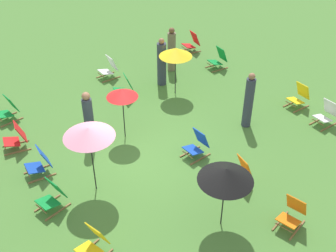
{
  "coord_description": "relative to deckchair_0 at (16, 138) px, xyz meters",
  "views": [
    {
      "loc": [
        8.03,
        -4.88,
        7.7
      ],
      "look_at": [
        0.0,
        1.2,
        0.5
      ],
      "focal_mm": 45.21,
      "sensor_mm": 36.0,
      "label": 1
    }
  ],
  "objects": [
    {
      "name": "deckchair_10",
      "position": [
        4.63,
        8.14,
        0.0
      ],
      "size": [
        0.5,
        0.78,
        0.83
      ],
      "rotation": [
        0.0,
        0.0,
        -0.03
      ],
      "color": "olive",
      "rests_on": "ground"
    },
    {
      "name": "person_0",
      "position": [
        -1.14,
        6.5,
        0.44
      ],
      "size": [
        0.41,
        0.41,
        1.71
      ],
      "rotation": [
        0.0,
        0.0,
        1.12
      ],
      "color": "#72664C",
      "rests_on": "ground"
    },
    {
      "name": "ground_plane",
      "position": [
        2.32,
        2.52,
        -0.37
      ],
      "size": [
        40.0,
        40.0,
        0.0
      ],
      "primitive_type": "plane",
      "color": "#477A33"
    },
    {
      "name": "deckchair_8",
      "position": [
        -1.59,
        0.34,
        0.0
      ],
      "size": [
        0.55,
        0.81,
        0.83
      ],
      "rotation": [
        0.0,
        0.0,
        0.11
      ],
      "color": "olive",
      "rests_on": "ground"
    },
    {
      "name": "deckchair_2",
      "position": [
        3.46,
        8.29,
        0.0
      ],
      "size": [
        0.5,
        0.78,
        0.83
      ],
      "rotation": [
        0.0,
        0.0,
        -0.04
      ],
      "color": "olive",
      "rests_on": "ground"
    },
    {
      "name": "deckchair_3",
      "position": [
        -0.19,
        8.04,
        0.0
      ],
      "size": [
        0.56,
        0.81,
        0.83
      ],
      "rotation": [
        0.0,
        0.0,
        -0.11
      ],
      "color": "olive",
      "rests_on": "ground"
    },
    {
      "name": "person_3",
      "position": [
        -0.5,
        5.57,
        0.46
      ],
      "size": [
        0.34,
        0.34,
        1.77
      ],
      "rotation": [
        0.0,
        0.0,
        4.75
      ],
      "color": "#333847",
      "rests_on": "ground"
    },
    {
      "name": "person_2",
      "position": [
        1.05,
        1.83,
        0.46
      ],
      "size": [
        0.34,
        0.34,
        1.72
      ],
      "rotation": [
        0.0,
        0.0,
        6.07
      ],
      "color": "#333847",
      "rests_on": "ground"
    },
    {
      "name": "deckchair_5",
      "position": [
        3.39,
        3.93,
        0.0
      ],
      "size": [
        0.51,
        0.78,
        0.83
      ],
      "rotation": [
        0.0,
        0.0,
        0.04
      ],
      "color": "olive",
      "rests_on": "ground"
    },
    {
      "name": "umbrella_2",
      "position": [
        5.68,
        2.74,
        1.18
      ],
      "size": [
        1.25,
        1.25,
        1.71
      ],
      "color": "black",
      "rests_on": "ground"
    },
    {
      "name": "deckchair_13",
      "position": [
        -2.07,
        4.3,
        0.0
      ],
      "size": [
        0.49,
        0.77,
        0.83
      ],
      "rotation": [
        0.0,
        0.0,
        -0.01
      ],
      "color": "olive",
      "rests_on": "ground"
    },
    {
      "name": "umbrella_0",
      "position": [
        0.31,
        5.55,
        1.2
      ],
      "size": [
        1.11,
        1.11,
        1.72
      ],
      "color": "black",
      "rests_on": "ground"
    },
    {
      "name": "deckchair_0",
      "position": [
        0.0,
        0.0,
        0.0
      ],
      "size": [
        0.64,
        0.85,
        0.83
      ],
      "rotation": [
        0.0,
        0.0,
        -0.24
      ],
      "color": "olive",
      "rests_on": "ground"
    },
    {
      "name": "deckchair_6",
      "position": [
        -0.51,
        4.01,
        0.0
      ],
      "size": [
        0.67,
        0.86,
        0.83
      ],
      "rotation": [
        0.0,
        0.0,
        -0.28
      ],
      "color": "olive",
      "rests_on": "ground"
    },
    {
      "name": "umbrella_1",
      "position": [
        2.86,
        0.97,
        1.44
      ],
      "size": [
        1.25,
        1.25,
        1.93
      ],
      "color": "black",
      "rests_on": "ground"
    },
    {
      "name": "deckchair_9",
      "position": [
        4.95,
        4.04,
        0.0
      ],
      "size": [
        0.62,
        0.84,
        0.83
      ],
      "rotation": [
        0.0,
        0.0,
        -0.21
      ],
      "color": "olive",
      "rests_on": "ground"
    },
    {
      "name": "deckchair_11",
      "position": [
        1.46,
        0.08,
        0.0
      ],
      "size": [
        0.56,
        0.81,
        0.83
      ],
      "rotation": [
        0.0,
        0.0,
        -0.11
      ],
      "color": "olive",
      "rests_on": "ground"
    },
    {
      "name": "deckchair_7",
      "position": [
        2.81,
        -0.17,
        0.0
      ],
      "size": [
        0.62,
        0.84,
        0.83
      ],
      "rotation": [
        0.0,
        0.0,
        0.2
      ],
      "color": "olive",
      "rests_on": "ground"
    },
    {
      "name": "deckchair_4",
      "position": [
        -1.94,
        8.17,
        0.0
      ],
      "size": [
        0.58,
        0.82,
        0.83
      ],
      "rotation": [
        0.0,
        0.0,
        -0.15
      ],
      "color": "olive",
      "rests_on": "ground"
    },
    {
      "name": "umbrella_3",
      "position": [
        1.41,
        2.78,
        1.16
      ],
      "size": [
        0.91,
        0.91,
        1.67
      ],
      "color": "black",
      "rests_on": "ground"
    },
    {
      "name": "deckchair_12",
      "position": [
        6.69,
        4.01,
        0.0
      ],
      "size": [
        0.63,
        0.85,
        0.83
      ],
      "rotation": [
        0.0,
        0.0,
        0.22
      ],
      "color": "olive",
      "rests_on": "ground"
    },
    {
      "name": "person_1",
      "position": [
        3.19,
        6.12,
        0.51
      ],
      "size": [
        0.4,
        0.4,
        1.84
      ],
      "rotation": [
        0.0,
        0.0,
        5.42
      ],
      "color": "#333847",
      "rests_on": "ground"
    },
    {
      "name": "deckchair_14",
      "position": [
        4.66,
        -0.07,
        0.0
      ],
      "size": [
        0.65,
        0.86,
        0.83
      ],
      "rotation": [
        0.0,
        0.0,
        0.25
      ],
      "color": "olive",
      "rests_on": "ground"
    }
  ]
}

